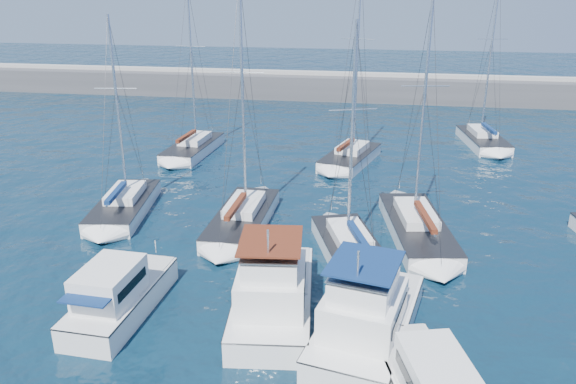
# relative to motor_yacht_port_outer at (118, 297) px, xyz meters

# --- Properties ---
(ground) EXTENTS (220.00, 220.00, 0.00)m
(ground) POSITION_rel_motor_yacht_port_outer_xyz_m (8.76, 1.50, -0.94)
(ground) COLOR black
(ground) RESTS_ON ground
(breakwater) EXTENTS (160.00, 6.00, 4.45)m
(breakwater) POSITION_rel_motor_yacht_port_outer_xyz_m (8.76, 53.50, 0.11)
(breakwater) COLOR #424244
(breakwater) RESTS_ON ground
(motor_yacht_port_outer) EXTENTS (3.01, 7.16, 3.20)m
(motor_yacht_port_outer) POSITION_rel_motor_yacht_port_outer_xyz_m (0.00, 0.00, 0.00)
(motor_yacht_port_outer) COLOR silver
(motor_yacht_port_outer) RESTS_ON ground
(motor_yacht_port_inner) EXTENTS (4.42, 8.93, 4.69)m
(motor_yacht_port_inner) POSITION_rel_motor_yacht_port_outer_xyz_m (7.05, 1.10, 0.19)
(motor_yacht_port_inner) COLOR silver
(motor_yacht_port_inner) RESTS_ON ground
(motor_yacht_stbd_inner) EXTENTS (5.18, 8.84, 4.69)m
(motor_yacht_stbd_inner) POSITION_rel_motor_yacht_port_outer_xyz_m (11.34, -0.31, 0.19)
(motor_yacht_stbd_inner) COLOR silver
(motor_yacht_stbd_inner) RESTS_ON ground
(sailboat_mid_a) EXTENTS (4.21, 8.57, 13.09)m
(sailboat_mid_a) POSITION_rel_motor_yacht_port_outer_xyz_m (-5.08, 11.70, -0.44)
(sailboat_mid_a) COLOR silver
(sailboat_mid_a) RESTS_ON ground
(sailboat_mid_b) EXTENTS (3.20, 8.99, 15.31)m
(sailboat_mid_b) POSITION_rel_motor_yacht_port_outer_xyz_m (3.26, 10.85, -0.42)
(sailboat_mid_b) COLOR silver
(sailboat_mid_b) RESTS_ON ground
(sailboat_mid_c) EXTENTS (5.35, 8.56, 13.20)m
(sailboat_mid_c) POSITION_rel_motor_yacht_port_outer_xyz_m (10.29, 7.56, -0.43)
(sailboat_mid_c) COLOR silver
(sailboat_mid_c) RESTS_ON ground
(sailboat_mid_d) EXTENTS (4.74, 10.05, 14.36)m
(sailboat_mid_d) POSITION_rel_motor_yacht_port_outer_xyz_m (14.10, 11.13, -0.44)
(sailboat_mid_d) COLOR silver
(sailboat_mid_d) RESTS_ON ground
(sailboat_back_a) EXTENTS (3.61, 8.57, 14.96)m
(sailboat_back_a) POSITION_rel_motor_yacht_port_outer_xyz_m (-4.92, 25.80, -0.42)
(sailboat_back_a) COLOR silver
(sailboat_back_a) RESTS_ON ground
(sailboat_back_b) EXTENTS (5.20, 8.32, 16.45)m
(sailboat_back_b) POSITION_rel_motor_yacht_port_outer_xyz_m (9.25, 25.19, -0.40)
(sailboat_back_b) COLOR silver
(sailboat_back_b) RESTS_ON ground
(sailboat_back_c) EXTENTS (4.15, 8.43, 15.57)m
(sailboat_back_c) POSITION_rel_motor_yacht_port_outer_xyz_m (21.33, 32.84, -0.41)
(sailboat_back_c) COLOR silver
(sailboat_back_c) RESTS_ON ground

